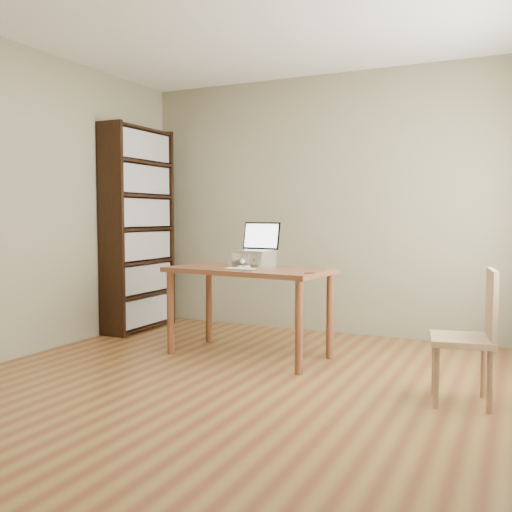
{
  "coord_description": "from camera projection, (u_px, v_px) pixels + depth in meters",
  "views": [
    {
      "loc": [
        1.8,
        -3.29,
        1.18
      ],
      "look_at": [
        -0.21,
        0.97,
        0.85
      ],
      "focal_mm": 40.0,
      "sensor_mm": 36.0,
      "label": 1
    }
  ],
  "objects": [
    {
      "name": "room",
      "position": [
        226.0,
        198.0,
        3.72
      ],
      "size": [
        4.04,
        4.54,
        2.64
      ],
      "color": "brown",
      "rests_on": "ground"
    },
    {
      "name": "bookshelf",
      "position": [
        139.0,
        229.0,
        5.92
      ],
      "size": [
        0.3,
        0.9,
        2.1
      ],
      "color": "black",
      "rests_on": "ground"
    },
    {
      "name": "desk",
      "position": [
        249.0,
        280.0,
        4.78
      ],
      "size": [
        1.43,
        0.83,
        0.75
      ],
      "rotation": [
        0.0,
        0.0,
        -0.11
      ],
      "color": "brown",
      "rests_on": "ground"
    },
    {
      "name": "laptop_stand",
      "position": [
        253.0,
        257.0,
        4.84
      ],
      "size": [
        0.32,
        0.25,
        0.13
      ],
      "rotation": [
        0.0,
        0.0,
        -0.11
      ],
      "color": "silver",
      "rests_on": "desk"
    },
    {
      "name": "laptop",
      "position": [
        256.0,
        244.0,
        4.89
      ],
      "size": [
        0.38,
        0.33,
        0.25
      ],
      "rotation": [
        0.0,
        0.0,
        -0.11
      ],
      "color": "silver",
      "rests_on": "laptop_stand"
    },
    {
      "name": "keyboard",
      "position": [
        241.0,
        269.0,
        4.56
      ],
      "size": [
        0.26,
        0.11,
        0.02
      ],
      "rotation": [
        0.0,
        0.0,
        0.02
      ],
      "color": "silver",
      "rests_on": "desk"
    },
    {
      "name": "coaster",
      "position": [
        310.0,
        273.0,
        4.3
      ],
      "size": [
        0.09,
        0.09,
        0.01
      ],
      "primitive_type": "cylinder",
      "color": "brown",
      "rests_on": "desk"
    },
    {
      "name": "cat",
      "position": [
        254.0,
        260.0,
        4.87
      ],
      "size": [
        0.23,
        0.47,
        0.13
      ],
      "rotation": [
        0.0,
        0.0,
        0.02
      ],
      "color": "#423934",
      "rests_on": "desk"
    },
    {
      "name": "chair",
      "position": [
        473.0,
        333.0,
        3.56
      ],
      "size": [
        0.44,
        0.44,
        0.85
      ],
      "rotation": [
        0.0,
        0.0,
        0.17
      ],
      "color": "tan",
      "rests_on": "ground"
    }
  ]
}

